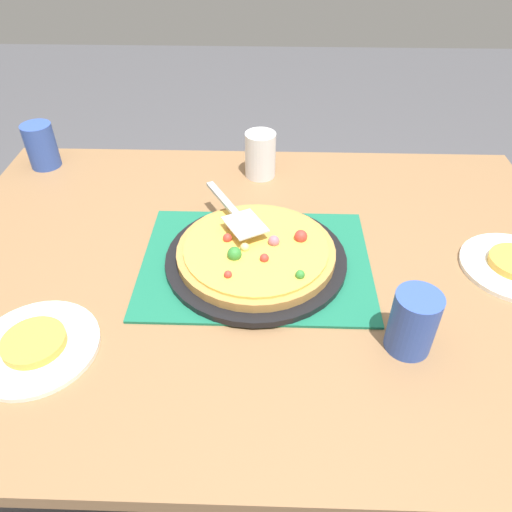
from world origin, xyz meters
TOP-DOWN VIEW (x-y plane):
  - ground_plane at (0.00, 0.00)m, footprint 8.00×8.00m
  - dining_table at (0.00, 0.00)m, footprint 1.40×1.00m
  - placemat at (0.00, 0.00)m, footprint 0.48×0.36m
  - pizza_pan at (0.00, 0.00)m, footprint 0.38×0.38m
  - pizza at (-0.00, 0.00)m, footprint 0.33×0.33m
  - plate_near_left at (0.38, 0.24)m, footprint 0.22×0.22m
  - served_slice_left at (0.38, 0.24)m, footprint 0.11×0.11m
  - cup_near at (0.59, -0.40)m, footprint 0.08×0.08m
  - cup_far at (0.00, -0.37)m, footprint 0.08×0.08m
  - cup_corner at (-0.27, 0.22)m, footprint 0.08×0.08m
  - pizza_server at (0.05, -0.09)m, footprint 0.15×0.22m

SIDE VIEW (x-z plane):
  - ground_plane at x=0.00m, z-range 0.00..0.00m
  - dining_table at x=0.00m, z-range 0.27..1.02m
  - placemat at x=0.00m, z-range 0.75..0.76m
  - plate_near_left at x=0.38m, z-range 0.75..0.76m
  - pizza_pan at x=0.00m, z-range 0.76..0.77m
  - served_slice_left at x=0.38m, z-range 0.76..0.78m
  - pizza at x=0.00m, z-range 0.76..0.81m
  - cup_near at x=0.59m, z-range 0.75..0.87m
  - cup_far at x=0.00m, z-range 0.75..0.87m
  - cup_corner at x=-0.27m, z-range 0.75..0.87m
  - pizza_server at x=0.05m, z-range 0.82..0.82m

